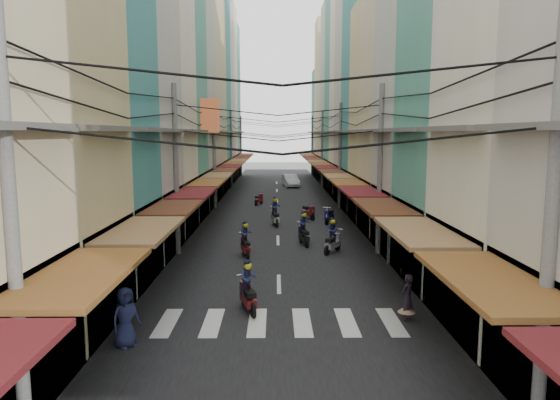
{
  "coord_description": "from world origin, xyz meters",
  "views": [
    {
      "loc": [
        -0.12,
        -20.9,
        5.88
      ],
      "look_at": [
        0.09,
        2.98,
        2.66
      ],
      "focal_mm": 32.0,
      "sensor_mm": 36.0,
      "label": 1
    }
  ],
  "objects": [
    {
      "name": "utility_poles",
      "position": [
        0.0,
        15.01,
        6.59
      ],
      "size": [
        10.2,
        66.13,
        8.2
      ],
      "color": "gray",
      "rests_on": "ground"
    },
    {
      "name": "road",
      "position": [
        0.0,
        20.0,
        0.01
      ],
      "size": [
        10.0,
        80.0,
        0.02
      ],
      "primitive_type": "cube",
      "color": "black",
      "rests_on": "ground"
    },
    {
      "name": "moving_scooters",
      "position": [
        0.6,
        6.09,
        0.53
      ],
      "size": [
        5.38,
        26.44,
        1.86
      ],
      "color": "black",
      "rests_on": "ground"
    },
    {
      "name": "pedestrians",
      "position": [
        -4.51,
        1.34,
        1.05
      ],
      "size": [
        11.06,
        19.76,
        2.23
      ],
      "color": "black",
      "rests_on": "ground"
    },
    {
      "name": "sidewalk_left",
      "position": [
        -6.5,
        20.0,
        0.03
      ],
      "size": [
        3.0,
        80.0,
        0.06
      ],
      "primitive_type": "cube",
      "color": "gray",
      "rests_on": "ground"
    },
    {
      "name": "building_row_right",
      "position": [
        7.92,
        16.45,
        9.41
      ],
      "size": [
        7.8,
        68.98,
        22.59
      ],
      "color": "teal",
      "rests_on": "ground"
    },
    {
      "name": "market_umbrella",
      "position": [
        6.77,
        -6.79,
        1.99
      ],
      "size": [
        2.15,
        2.15,
        2.26
      ],
      "color": "#B2B2B7",
      "rests_on": "ground"
    },
    {
      "name": "white_car",
      "position": [
        1.51,
        33.79,
        0.0
      ],
      "size": [
        5.03,
        2.58,
        1.7
      ],
      "primitive_type": "imported",
      "rotation": [
        0.0,
        0.0,
        0.15
      ],
      "color": "silver",
      "rests_on": "ground"
    },
    {
      "name": "parked_scooters",
      "position": [
        4.77,
        -4.16,
        0.45
      ],
      "size": [
        12.71,
        12.9,
        0.97
      ],
      "color": "black",
      "rests_on": "ground"
    },
    {
      "name": "bicycle",
      "position": [
        5.72,
        -1.45,
        0.0
      ],
      "size": [
        1.63,
        1.06,
        1.05
      ],
      "primitive_type": "imported",
      "rotation": [
        0.0,
        0.0,
        1.22
      ],
      "color": "black",
      "rests_on": "ground"
    },
    {
      "name": "traffic_sign",
      "position": [
        4.91,
        1.0,
        2.13
      ],
      "size": [
        0.1,
        0.64,
        2.93
      ],
      "color": "gray",
      "rests_on": "ground"
    },
    {
      "name": "crosswalk",
      "position": [
        -0.0,
        -6.0,
        0.03
      ],
      "size": [
        7.55,
        2.4,
        0.01
      ],
      "color": "silver",
      "rests_on": "ground"
    },
    {
      "name": "ground",
      "position": [
        0.0,
        0.0,
        0.0
      ],
      "size": [
        160.0,
        160.0,
        0.0
      ],
      "primitive_type": "plane",
      "color": "slate",
      "rests_on": "ground"
    },
    {
      "name": "building_row_left",
      "position": [
        -7.92,
        16.56,
        9.78
      ],
      "size": [
        7.8,
        67.67,
        23.7
      ],
      "color": "beige",
      "rests_on": "ground"
    },
    {
      "name": "sidewalk_right",
      "position": [
        6.5,
        20.0,
        0.03
      ],
      "size": [
        3.0,
        80.0,
        0.06
      ],
      "primitive_type": "cube",
      "color": "gray",
      "rests_on": "ground"
    }
  ]
}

